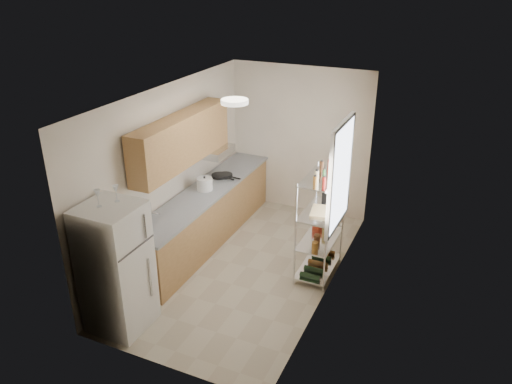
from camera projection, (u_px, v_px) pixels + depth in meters
room at (246, 187)px, 6.88m from camera, size 2.52×4.42×2.62m
counter_run at (206, 216)px, 7.94m from camera, size 0.63×3.51×0.90m
upper_cabinets at (182, 140)px, 7.14m from camera, size 0.33×2.20×0.72m
range_hood at (213, 151)px, 7.96m from camera, size 0.50×0.60×0.12m
window at (340, 175)px, 6.61m from camera, size 0.06×1.00×1.46m
bakers_rack at (321, 204)px, 6.83m from camera, size 0.45×0.90×1.73m
ceiling_dome at (235, 102)px, 6.11m from camera, size 0.34×0.34×0.05m
refrigerator at (116, 268)px, 5.92m from camera, size 0.67×0.67×1.63m
wine_glass_a at (116, 193)px, 5.66m from camera, size 0.07×0.07×0.20m
wine_glass_b at (98, 198)px, 5.53m from camera, size 0.07×0.07×0.20m
rice_cooker at (205, 184)px, 7.73m from camera, size 0.24×0.24×0.20m
frying_pan_large at (220, 176)px, 8.23m from camera, size 0.31×0.31×0.05m
frying_pan_small at (225, 175)px, 8.24m from camera, size 0.27×0.27×0.05m
cutting_board at (323, 212)px, 6.81m from camera, size 0.37×0.44×0.03m
espresso_machine at (331, 193)px, 7.06m from camera, size 0.21×0.26×0.26m
storage_bag at (318, 221)px, 7.35m from camera, size 0.15×0.18×0.18m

